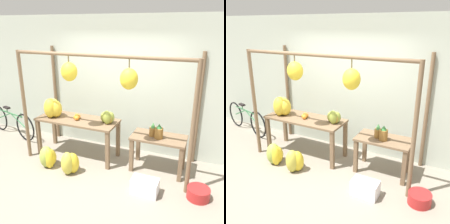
% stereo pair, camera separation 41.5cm
% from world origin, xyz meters
% --- Properties ---
extents(ground_plane, '(20.00, 20.00, 0.00)m').
position_xyz_m(ground_plane, '(0.00, 0.00, 0.00)').
color(ground_plane, gray).
extents(shop_wall_back, '(8.00, 0.08, 2.80)m').
position_xyz_m(shop_wall_back, '(0.00, 1.58, 1.40)').
color(shop_wall_back, '#B7C1B2').
rests_on(shop_wall_back, ground_plane).
extents(stall_awning, '(3.24, 1.21, 2.16)m').
position_xyz_m(stall_awning, '(0.01, 0.65, 1.55)').
color(stall_awning, brown).
rests_on(stall_awning, ground_plane).
extents(display_table_main, '(1.65, 0.65, 0.80)m').
position_xyz_m(display_table_main, '(-0.66, 0.87, 0.68)').
color(display_table_main, brown).
rests_on(display_table_main, ground_plane).
extents(display_table_side, '(0.98, 0.54, 0.68)m').
position_xyz_m(display_table_side, '(0.99, 0.92, 0.54)').
color(display_table_side, brown).
rests_on(display_table_side, ground_plane).
extents(banana_pile_on_table, '(0.45, 0.46, 0.40)m').
position_xyz_m(banana_pile_on_table, '(-1.19, 0.81, 0.99)').
color(banana_pile_on_table, gold).
rests_on(banana_pile_on_table, display_table_main).
extents(orange_pile, '(0.16, 0.22, 0.09)m').
position_xyz_m(orange_pile, '(-0.66, 0.87, 0.85)').
color(orange_pile, orange).
rests_on(orange_pile, display_table_main).
extents(pineapple_cluster, '(0.26, 0.20, 0.28)m').
position_xyz_m(pineapple_cluster, '(0.95, 0.88, 0.80)').
color(pineapple_cluster, olive).
rests_on(pineapple_cluster, display_table_side).
extents(banana_pile_ground_left, '(0.42, 0.40, 0.42)m').
position_xyz_m(banana_pile_ground_left, '(-0.98, 0.25, 0.19)').
color(banana_pile_ground_left, gold).
rests_on(banana_pile_ground_left, ground_plane).
extents(banana_pile_ground_right, '(0.45, 0.45, 0.43)m').
position_xyz_m(banana_pile_ground_right, '(-0.49, 0.22, 0.20)').
color(banana_pile_ground_right, yellow).
rests_on(banana_pile_ground_right, ground_plane).
extents(fruit_crate_white, '(0.43, 0.26, 0.26)m').
position_xyz_m(fruit_crate_white, '(0.97, 0.15, 0.13)').
color(fruit_crate_white, silver).
rests_on(fruit_crate_white, ground_plane).
extents(blue_bucket, '(0.35, 0.35, 0.18)m').
position_xyz_m(blue_bucket, '(1.78, 0.34, 0.09)').
color(blue_bucket, '#AD2323').
rests_on(blue_bucket, ground_plane).
extents(parked_bicycle, '(1.71, 0.46, 0.71)m').
position_xyz_m(parked_bicycle, '(-2.67, 1.13, 0.35)').
color(parked_bicycle, black).
rests_on(parked_bicycle, ground_plane).
extents(papaya_pile, '(0.34, 0.28, 0.27)m').
position_xyz_m(papaya_pile, '(-0.01, 0.89, 0.92)').
color(papaya_pile, gold).
rests_on(papaya_pile, display_table_main).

